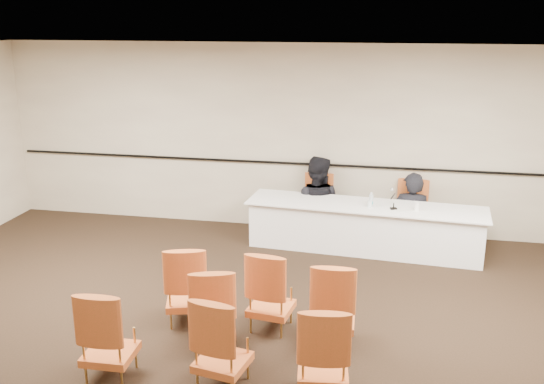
{
  "coord_description": "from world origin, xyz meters",
  "views": [
    {
      "loc": [
        1.37,
        -5.44,
        3.43
      ],
      "look_at": [
        -0.23,
        2.6,
        1.0
      ],
      "focal_mm": 40.0,
      "sensor_mm": 36.0,
      "label": 1
    }
  ],
  "objects_px": {
    "panelist_second": "(316,209)",
    "aud_chair_front_right": "(334,302)",
    "panel_table": "(364,227)",
    "aud_chair_back_mid": "(222,341)",
    "aud_chair_back_right": "(323,350)",
    "microphone": "(394,200)",
    "water_bottle": "(371,200)",
    "drinking_glass": "(370,204)",
    "aud_chair_front_left": "(187,283)",
    "panelist_second_chair": "(316,204)",
    "aud_chair_front_mid": "(271,290)",
    "panelist_main_chair": "(411,212)",
    "aud_chair_back_left": "(109,333)",
    "panelist_main": "(410,225)",
    "coffee_cup": "(417,206)",
    "aud_chair_extra": "(213,308)"
  },
  "relations": [
    {
      "from": "aud_chair_back_mid",
      "to": "microphone",
      "type": "bearing_deg",
      "value": 77.9
    },
    {
      "from": "panelist_main_chair",
      "to": "aud_chair_back_mid",
      "type": "bearing_deg",
      "value": -108.73
    },
    {
      "from": "aud_chair_back_mid",
      "to": "aud_chair_extra",
      "type": "relative_size",
      "value": 1.0
    },
    {
      "from": "panelist_main",
      "to": "microphone",
      "type": "xyz_separation_m",
      "value": [
        -0.28,
        -0.6,
        0.57
      ]
    },
    {
      "from": "microphone",
      "to": "water_bottle",
      "type": "xyz_separation_m",
      "value": [
        -0.33,
        0.07,
        -0.04
      ]
    },
    {
      "from": "water_bottle",
      "to": "aud_chair_back_right",
      "type": "xyz_separation_m",
      "value": [
        -0.27,
        -3.7,
        -0.34
      ]
    },
    {
      "from": "panelist_second",
      "to": "aud_chair_back_mid",
      "type": "xyz_separation_m",
      "value": [
        -0.33,
        -4.37,
        0.08
      ]
    },
    {
      "from": "panelist_main_chair",
      "to": "microphone",
      "type": "distance_m",
      "value": 0.76
    },
    {
      "from": "aud_chair_front_left",
      "to": "aud_chair_back_right",
      "type": "bearing_deg",
      "value": -49.18
    },
    {
      "from": "aud_chair_front_mid",
      "to": "aud_chair_back_mid",
      "type": "xyz_separation_m",
      "value": [
        -0.24,
        -1.17,
        0.0
      ]
    },
    {
      "from": "aud_chair_back_right",
      "to": "panelist_second_chair",
      "type": "bearing_deg",
      "value": 91.13
    },
    {
      "from": "aud_chair_back_left",
      "to": "aud_chair_back_right",
      "type": "bearing_deg",
      "value": 0.82
    },
    {
      "from": "microphone",
      "to": "aud_chair_front_mid",
      "type": "xyz_separation_m",
      "value": [
        -1.31,
        -2.48,
        -0.37
      ]
    },
    {
      "from": "panelist_second_chair",
      "to": "aud_chair_front_mid",
      "type": "distance_m",
      "value": 3.21
    },
    {
      "from": "drinking_glass",
      "to": "panelist_main_chair",
      "type": "bearing_deg",
      "value": 43.31
    },
    {
      "from": "panelist_main_chair",
      "to": "microphone",
      "type": "height_order",
      "value": "microphone"
    },
    {
      "from": "drinking_glass",
      "to": "coffee_cup",
      "type": "bearing_deg",
      "value": -2.04
    },
    {
      "from": "panel_table",
      "to": "panelist_second",
      "type": "relative_size",
      "value": 2.02
    },
    {
      "from": "microphone",
      "to": "coffee_cup",
      "type": "distance_m",
      "value": 0.34
    },
    {
      "from": "panel_table",
      "to": "aud_chair_front_mid",
      "type": "distance_m",
      "value": 2.76
    },
    {
      "from": "aud_chair_front_mid",
      "to": "aud_chair_extra",
      "type": "relative_size",
      "value": 1.0
    },
    {
      "from": "water_bottle",
      "to": "panel_table",
      "type": "bearing_deg",
      "value": 145.46
    },
    {
      "from": "aud_chair_back_right",
      "to": "coffee_cup",
      "type": "bearing_deg",
      "value": 68.75
    },
    {
      "from": "panelist_main_chair",
      "to": "aud_chair_back_mid",
      "type": "xyz_separation_m",
      "value": [
        -1.83,
        -4.25,
        0.0
      ]
    },
    {
      "from": "panelist_second_chair",
      "to": "water_bottle",
      "type": "bearing_deg",
      "value": -31.9
    },
    {
      "from": "microphone",
      "to": "aud_chair_front_left",
      "type": "bearing_deg",
      "value": -146.53
    },
    {
      "from": "microphone",
      "to": "aud_chair_front_left",
      "type": "relative_size",
      "value": 0.3
    },
    {
      "from": "water_bottle",
      "to": "aud_chair_back_mid",
      "type": "xyz_separation_m",
      "value": [
        -1.22,
        -3.72,
        -0.34
      ]
    },
    {
      "from": "panelist_second",
      "to": "microphone",
      "type": "xyz_separation_m",
      "value": [
        1.22,
        -0.72,
        0.45
      ]
    },
    {
      "from": "aud_chair_back_left",
      "to": "drinking_glass",
      "type": "bearing_deg",
      "value": 56.46
    },
    {
      "from": "panelist_main_chair",
      "to": "aud_chair_front_left",
      "type": "distance_m",
      "value": 4.04
    },
    {
      "from": "aud_chair_front_left",
      "to": "aud_chair_back_right",
      "type": "distance_m",
      "value": 2.03
    },
    {
      "from": "panelist_second",
      "to": "aud_chair_front_right",
      "type": "bearing_deg",
      "value": 108.74
    },
    {
      "from": "drinking_glass",
      "to": "aud_chair_front_right",
      "type": "xyz_separation_m",
      "value": [
        -0.26,
        -2.67,
        -0.28
      ]
    },
    {
      "from": "coffee_cup",
      "to": "aud_chair_front_mid",
      "type": "distance_m",
      "value": 2.99
    },
    {
      "from": "microphone",
      "to": "aud_chair_front_left",
      "type": "distance_m",
      "value": 3.42
    },
    {
      "from": "water_bottle",
      "to": "aud_chair_back_right",
      "type": "distance_m",
      "value": 3.72
    },
    {
      "from": "panelist_second",
      "to": "panelist_second_chair",
      "type": "height_order",
      "value": "panelist_second"
    },
    {
      "from": "aud_chair_front_right",
      "to": "water_bottle",
      "type": "bearing_deg",
      "value": 82.08
    },
    {
      "from": "aud_chair_back_mid",
      "to": "aud_chair_back_right",
      "type": "bearing_deg",
      "value": 12.22
    },
    {
      "from": "aud_chair_front_right",
      "to": "panelist_main",
      "type": "bearing_deg",
      "value": 72.69
    },
    {
      "from": "panelist_second",
      "to": "drinking_glass",
      "type": "xyz_separation_m",
      "value": [
        0.87,
        -0.7,
        0.36
      ]
    },
    {
      "from": "coffee_cup",
      "to": "aud_chair_back_right",
      "type": "bearing_deg",
      "value": -104.26
    },
    {
      "from": "panelist_second",
      "to": "drinking_glass",
      "type": "distance_m",
      "value": 1.18
    },
    {
      "from": "panelist_second",
      "to": "aud_chair_back_right",
      "type": "bearing_deg",
      "value": 106.5
    },
    {
      "from": "panelist_main",
      "to": "water_bottle",
      "type": "height_order",
      "value": "panelist_main"
    },
    {
      "from": "panelist_main_chair",
      "to": "panelist_second",
      "type": "distance_m",
      "value": 1.5
    },
    {
      "from": "aud_chair_front_mid",
      "to": "aud_chair_back_mid",
      "type": "distance_m",
      "value": 1.19
    },
    {
      "from": "panelist_main",
      "to": "aud_chair_extra",
      "type": "bearing_deg",
      "value": 62.86
    },
    {
      "from": "aud_chair_front_right",
      "to": "aud_chair_front_left",
      "type": "bearing_deg",
      "value": 173.18
    }
  ]
}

